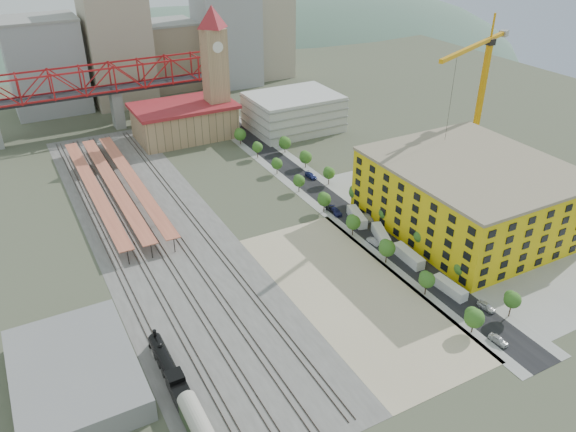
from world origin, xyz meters
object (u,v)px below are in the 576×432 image
site_trailer_a (450,288)px  car_0 (498,340)px  site_trailer_b (408,256)px  construction_building (470,195)px  site_trailer_c (381,235)px  site_trailer_d (357,217)px  clock_tower (215,60)px  locomotive (170,371)px  tower_crane (480,81)px

site_trailer_a → car_0: site_trailer_a is taller
site_trailer_a → site_trailer_b: (0.00, 15.06, 0.13)m
construction_building → site_trailer_c: construction_building is taller
site_trailer_a → site_trailer_b: bearing=86.9°
site_trailer_b → site_trailer_d: (0.00, 22.98, -0.01)m
construction_building → site_trailer_d: (-26.00, 15.99, -8.02)m
clock_tower → site_trailer_c: bearing=-85.2°
locomotive → site_trailer_d: bearing=27.1°
site_trailer_a → construction_building: bearing=37.2°
site_trailer_a → site_trailer_d: 38.04m
tower_crane → site_trailer_b: (-50.32, -32.55, -30.12)m
site_trailer_a → site_trailer_c: (0.00, 26.71, 0.08)m
tower_crane → locomotive: bearing=-159.6°
tower_crane → car_0: (-53.32, -65.56, -30.78)m
clock_tower → car_0: bearing=-88.0°
clock_tower → locomotive: (-58.00, -117.71, -26.51)m
construction_building → clock_tower: bearing=108.8°
construction_building → car_0: (-29.00, -40.00, -8.67)m
clock_tower → site_trailer_b: bearing=-85.7°
construction_building → car_0: construction_building is taller
site_trailer_a → car_0: 18.21m
clock_tower → construction_building: clock_tower is taller
construction_building → car_0: bearing=-125.9°
locomotive → site_trailer_a: locomotive is taller
clock_tower → site_trailer_d: 88.69m
site_trailer_c → site_trailer_b: bearing=-70.0°
tower_crane → car_0: size_ratio=11.80×
site_trailer_c → car_0: size_ratio=2.29×
site_trailer_d → locomotive: bearing=-138.6°
clock_tower → locomotive: bearing=-116.2°
tower_crane → site_trailer_b: 67.07m
clock_tower → site_trailer_a: bearing=-86.2°
tower_crane → site_trailer_d: tower_crane is taller
construction_building → site_trailer_d: size_ratio=4.98×
site_trailer_a → locomotive: bearing=173.1°
construction_building → site_trailer_c: 27.61m
clock_tower → car_0: clock_tower is taller
locomotive → construction_building: bearing=10.9°
locomotive → tower_crane: size_ratio=0.46×
tower_crane → car_0: tower_crane is taller
construction_building → tower_crane: size_ratio=0.99×
tower_crane → site_trailer_d: 59.43m
locomotive → tower_crane: bearing=20.4°
locomotive → car_0: 66.84m
clock_tower → site_trailer_b: clock_tower is taller
site_trailer_b → site_trailer_c: (0.00, 11.65, -0.05)m
construction_building → site_trailer_b: size_ratio=4.93×
site_trailer_a → car_0: (-3.00, -17.96, -0.54)m
construction_building → site_trailer_a: bearing=-139.7°
clock_tower → site_trailer_d: bearing=-84.6°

